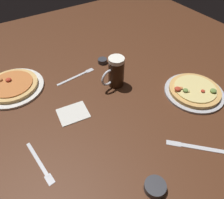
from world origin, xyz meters
TOP-DOWN VIEW (x-y plane):
  - ground_plane at (0.00, 0.00)m, footprint 2.40×2.40m
  - pizza_plate_near at (0.39, -0.17)m, footprint 0.30×0.30m
  - pizza_plate_far at (-0.38, 0.37)m, footprint 0.32×0.32m
  - beer_mug_dark at (0.09, 0.11)m, footprint 0.14×0.08m
  - ramekin_sauce at (0.13, 0.31)m, footprint 0.05×0.05m
  - ramekin_butter at (-0.10, -0.44)m, footprint 0.08×0.08m
  - napkin_folded at (-0.19, 0.04)m, footprint 0.15×0.13m
  - fork_left at (-0.06, 0.28)m, footprint 0.23×0.04m
  - knife_right at (0.15, -0.40)m, footprint 0.19×0.19m
  - fork_spare at (-0.41, -0.13)m, footprint 0.04×0.22m

SIDE VIEW (x-z plane):
  - ground_plane at x=0.00m, z-range -0.03..0.00m
  - fork_left at x=-0.06m, z-range 0.00..0.01m
  - knife_right at x=0.15m, z-range 0.00..0.01m
  - fork_spare at x=-0.41m, z-range 0.00..0.01m
  - napkin_folded at x=-0.19m, z-range 0.00..0.01m
  - ramekin_sauce at x=0.13m, z-range 0.00..0.03m
  - ramekin_butter at x=-0.10m, z-range 0.00..0.03m
  - pizza_plate_far at x=-0.38m, z-range -0.01..0.04m
  - pizza_plate_near at x=0.39m, z-range -0.01..0.04m
  - beer_mug_dark at x=0.09m, z-range 0.00..0.16m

